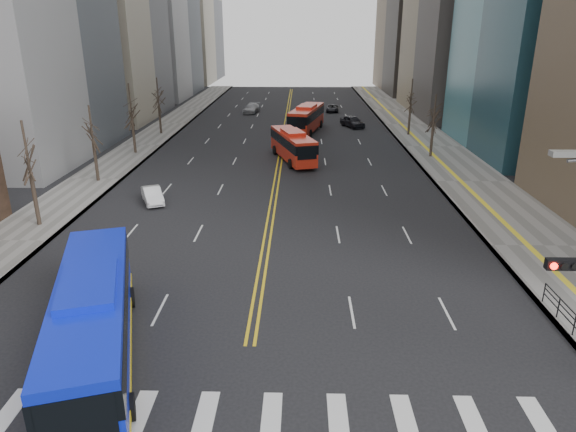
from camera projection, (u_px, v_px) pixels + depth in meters
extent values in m
plane|color=black|center=(236.00, 431.00, 17.56)|extent=(220.00, 220.00, 0.00)
cube|color=slate|center=(433.00, 147.00, 59.36)|extent=(7.00, 130.00, 0.15)
cube|color=slate|center=(142.00, 145.00, 60.15)|extent=(5.00, 130.00, 0.15)
cube|color=silver|center=(65.00, 428.00, 17.69)|extent=(0.70, 4.00, 0.01)
cube|color=silver|center=(133.00, 429.00, 17.64)|extent=(0.70, 4.00, 0.01)
cube|color=silver|center=(202.00, 431.00, 17.58)|extent=(0.70, 4.00, 0.01)
cube|color=silver|center=(270.00, 432.00, 17.53)|extent=(0.70, 4.00, 0.01)
cube|color=gold|center=(283.00, 131.00, 69.18)|extent=(0.15, 100.00, 0.01)
cube|color=gold|center=(286.00, 131.00, 69.17)|extent=(0.15, 100.00, 0.01)
cube|color=black|center=(562.00, 264.00, 17.29)|extent=(1.10, 0.28, 0.38)
cylinder|color=#FF190C|center=(554.00, 266.00, 17.14)|extent=(0.24, 0.08, 0.24)
cylinder|color=black|center=(564.00, 266.00, 17.14)|extent=(0.24, 0.08, 0.24)
cylinder|color=black|center=(575.00, 266.00, 17.13)|extent=(0.24, 0.08, 0.24)
cube|color=#999993|center=(565.00, 154.00, 15.99)|extent=(0.90, 0.35, 0.18)
cube|color=black|center=(576.00, 315.00, 22.46)|extent=(0.04, 6.00, 0.04)
cylinder|color=black|center=(574.00, 325.00, 22.64)|extent=(0.06, 0.06, 1.00)
cylinder|color=black|center=(558.00, 308.00, 24.04)|extent=(0.06, 0.06, 1.00)
cylinder|color=black|center=(544.00, 292.00, 25.45)|extent=(0.06, 0.06, 1.00)
cylinder|color=black|center=(35.00, 200.00, 35.09)|extent=(0.28, 0.28, 3.90)
cylinder|color=black|center=(96.00, 162.00, 45.46)|extent=(0.28, 0.28, 3.60)
cylinder|color=black|center=(134.00, 136.00, 55.72)|extent=(0.28, 0.28, 4.00)
cylinder|color=black|center=(160.00, 120.00, 66.08)|extent=(0.28, 0.28, 3.80)
cylinder|color=black|center=(432.00, 141.00, 54.13)|extent=(0.28, 0.28, 3.50)
cylinder|color=black|center=(409.00, 121.00, 65.35)|extent=(0.28, 0.28, 3.75)
cube|color=#0E23DB|center=(93.00, 319.00, 20.81)|extent=(6.29, 12.89, 3.03)
cube|color=black|center=(92.00, 307.00, 20.61)|extent=(6.35, 12.93, 1.08)
cube|color=#0E23DB|center=(88.00, 284.00, 20.25)|extent=(3.34, 4.86, 0.40)
cube|color=#E2B80B|center=(98.00, 347.00, 21.26)|extent=(6.35, 12.93, 0.35)
cylinder|color=black|center=(49.00, 422.00, 17.28)|extent=(0.58, 1.04, 1.00)
cylinder|color=black|center=(130.00, 407.00, 17.96)|extent=(0.58, 1.04, 1.00)
cylinder|color=black|center=(74.00, 305.00, 24.60)|extent=(0.58, 1.04, 1.00)
cylinder|color=black|center=(131.00, 297.00, 25.28)|extent=(0.58, 1.04, 1.00)
cube|color=red|center=(293.00, 145.00, 52.92)|extent=(4.99, 10.07, 2.51)
cube|color=black|center=(293.00, 140.00, 52.74)|extent=(5.06, 10.11, 0.92)
cube|color=red|center=(293.00, 132.00, 52.46)|extent=(2.71, 3.82, 0.40)
cylinder|color=black|center=(291.00, 164.00, 50.17)|extent=(0.58, 1.04, 1.00)
cylinder|color=black|center=(312.00, 162.00, 50.73)|extent=(0.58, 1.04, 1.00)
cylinder|color=black|center=(275.00, 150.00, 55.88)|extent=(0.58, 1.04, 1.00)
cylinder|color=black|center=(295.00, 149.00, 56.44)|extent=(0.58, 1.04, 1.00)
cube|color=red|center=(307.00, 118.00, 67.69)|extent=(4.91, 11.34, 2.87)
cube|color=black|center=(307.00, 114.00, 67.49)|extent=(4.98, 11.38, 1.03)
cube|color=red|center=(307.00, 107.00, 67.16)|extent=(2.82, 4.22, 0.40)
cylinder|color=black|center=(291.00, 133.00, 65.20)|extent=(0.52, 1.04, 1.00)
cylinder|color=black|center=(310.00, 134.00, 64.62)|extent=(0.52, 1.04, 1.00)
cylinder|color=black|center=(303.00, 123.00, 71.64)|extent=(0.52, 1.04, 1.00)
cylinder|color=black|center=(321.00, 124.00, 71.06)|extent=(0.52, 1.04, 1.00)
imported|color=white|center=(152.00, 195.00, 40.38)|extent=(2.72, 3.96, 1.24)
imported|color=black|center=(353.00, 121.00, 71.29)|extent=(3.58, 5.01, 1.59)
imported|color=gray|center=(251.00, 108.00, 83.43)|extent=(2.74, 5.23, 1.45)
imported|color=black|center=(332.00, 108.00, 84.53)|extent=(2.27, 4.30, 1.15)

